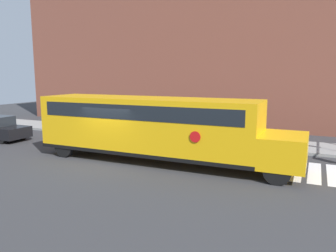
% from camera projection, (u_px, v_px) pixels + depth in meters
% --- Properties ---
extents(ground_plane, '(60.00, 60.00, 0.00)m').
position_uv_depth(ground_plane, '(112.00, 162.00, 15.02)').
color(ground_plane, '#333335').
extents(sidewalk_strip, '(44.00, 3.00, 0.15)m').
position_uv_depth(sidewalk_strip, '(170.00, 136.00, 20.85)').
color(sidewalk_strip, gray).
rests_on(sidewalk_strip, ground).
extents(building_backdrop, '(32.00, 4.00, 13.55)m').
position_uv_depth(building_backdrop, '(204.00, 38.00, 25.66)').
color(building_backdrop, brown).
rests_on(building_backdrop, ground).
extents(school_bus, '(12.00, 2.57, 2.91)m').
position_uv_depth(school_bus, '(154.00, 125.00, 14.86)').
color(school_bus, '#EAA80F').
rests_on(school_bus, ground).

